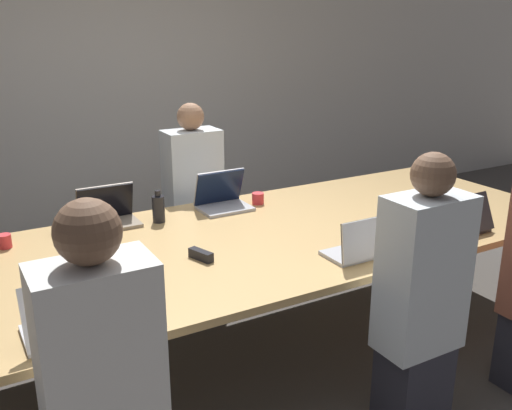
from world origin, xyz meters
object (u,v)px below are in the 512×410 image
at_px(person_near_midright, 420,303).
at_px(stapler, 201,255).
at_px(laptop_near_left, 66,321).
at_px(laptop_far_center, 222,198).
at_px(cup_near_midright, 393,240).
at_px(person_far_center, 193,201).
at_px(bottle_far_midleft, 158,208).
at_px(laptop_near_midright, 361,246).
at_px(cup_far_center, 258,198).
at_px(cup_far_midleft, 62,227).
at_px(laptop_near_right, 465,221).
at_px(laptop_far_midleft, 108,213).
at_px(person_near_left, 104,400).
at_px(cup_far_left, 5,241).

xyz_separation_m(person_near_midright, stapler, (-0.75, 0.82, 0.10)).
bearing_deg(laptop_near_left, stapler, -150.01).
bearing_deg(laptop_far_center, stapler, -123.84).
distance_m(cup_near_midright, person_far_center, 1.65).
bearing_deg(bottle_far_midleft, person_near_midright, -63.72).
xyz_separation_m(laptop_near_midright, cup_far_center, (-0.00, 1.08, -0.03)).
relative_size(cup_far_midleft, laptop_near_right, 0.27).
bearing_deg(stapler, cup_far_center, 24.44).
height_order(person_far_center, laptop_far_midleft, person_far_center).
bearing_deg(person_near_left, cup_far_center, -134.55).
height_order(cup_far_center, cup_far_midleft, cup_far_midleft).
xyz_separation_m(laptop_near_right, stapler, (-1.52, 0.40, -0.04)).
distance_m(laptop_near_left, cup_far_left, 1.13).
bearing_deg(cup_near_midright, cup_far_midleft, 143.92).
bearing_deg(laptop_near_right, cup_near_midright, -2.30).
relative_size(cup_near_midright, person_far_center, 0.07).
relative_size(laptop_near_midright, cup_near_midright, 3.63).
distance_m(laptop_near_left, cup_far_midleft, 1.21).
bearing_deg(person_far_center, laptop_far_center, -89.47).
distance_m(person_far_center, laptop_far_midleft, 0.86).
height_order(laptop_near_left, laptop_near_right, laptop_near_left).
bearing_deg(stapler, person_far_center, 49.73).
bearing_deg(laptop_near_midright, stapler, -28.40).
xyz_separation_m(laptop_near_left, cup_far_center, (1.51, 1.13, -0.03)).
relative_size(laptop_near_left, cup_far_midleft, 3.91).
height_order(person_far_center, cup_far_left, person_far_center).
height_order(cup_near_midright, bottle_far_midleft, bottle_far_midleft).
bearing_deg(stapler, laptop_far_midleft, 90.52).
bearing_deg(cup_far_midleft, laptop_near_right, -28.77).
bearing_deg(cup_far_midleft, laptop_near_midright, -41.50).
bearing_deg(laptop_near_left, person_near_midright, 166.29).
relative_size(laptop_near_midright, bottle_far_midleft, 1.66).
relative_size(laptop_near_left, bottle_far_midleft, 1.62).
bearing_deg(laptop_far_midleft, person_far_center, 28.99).
bearing_deg(cup_near_midright, person_far_center, 107.86).
height_order(laptop_near_left, cup_far_center, laptop_near_left).
relative_size(laptop_near_left, person_far_center, 0.23).
bearing_deg(stapler, laptop_near_right, -33.03).
height_order(laptop_far_center, cup_far_center, laptop_far_center).
bearing_deg(cup_far_left, laptop_near_midright, -33.94).
relative_size(cup_far_midleft, bottle_far_midleft, 0.42).
relative_size(person_far_center, bottle_far_midleft, 6.92).
bearing_deg(laptop_far_midleft, cup_far_midleft, -172.54).
relative_size(person_near_midright, cup_far_left, 18.29).
distance_m(person_near_midright, cup_far_center, 1.51).
bearing_deg(cup_far_center, person_near_midright, -89.33).
height_order(person_near_midright, laptop_near_right, person_near_midright).
bearing_deg(person_near_midright, cup_near_midright, -117.06).
bearing_deg(cup_near_midright, stapler, 159.07).
relative_size(laptop_near_midright, person_near_left, 0.24).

